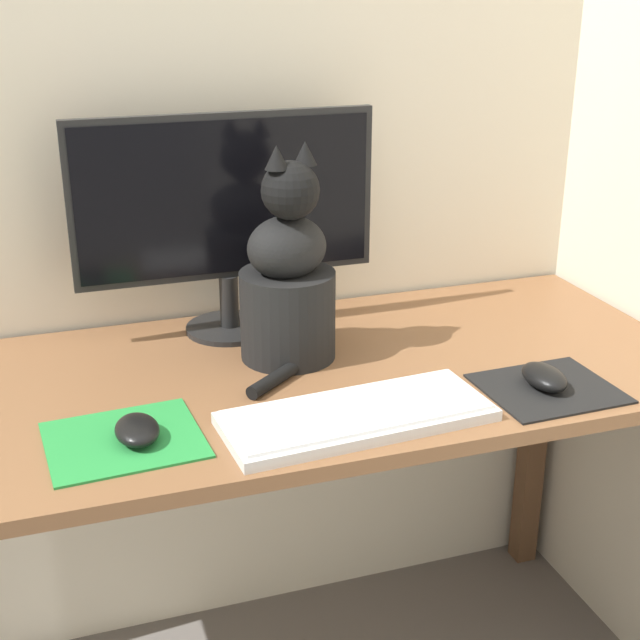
{
  "coord_description": "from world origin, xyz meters",
  "views": [
    {
      "loc": [
        -0.39,
        -1.34,
        1.38
      ],
      "look_at": [
        0.04,
        -0.07,
        0.85
      ],
      "focal_mm": 50.0,
      "sensor_mm": 36.0,
      "label": 1
    }
  ],
  "objects_px": {
    "monitor": "(226,210)",
    "computer_mouse_left": "(137,430)",
    "cat": "(288,282)",
    "keyboard": "(357,415)",
    "computer_mouse_right": "(544,377)"
  },
  "relations": [
    {
      "from": "monitor",
      "to": "cat",
      "type": "distance_m",
      "value": 0.2
    },
    {
      "from": "monitor",
      "to": "computer_mouse_left",
      "type": "distance_m",
      "value": 0.5
    },
    {
      "from": "monitor",
      "to": "computer_mouse_right",
      "type": "relative_size",
      "value": 5.59
    },
    {
      "from": "monitor",
      "to": "cat",
      "type": "height_order",
      "value": "monitor"
    },
    {
      "from": "keyboard",
      "to": "computer_mouse_right",
      "type": "relative_size",
      "value": 4.23
    },
    {
      "from": "monitor",
      "to": "computer_mouse_left",
      "type": "relative_size",
      "value": 5.88
    },
    {
      "from": "keyboard",
      "to": "cat",
      "type": "distance_m",
      "value": 0.3
    },
    {
      "from": "monitor",
      "to": "computer_mouse_right",
      "type": "bearing_deg",
      "value": -43.67
    },
    {
      "from": "monitor",
      "to": "keyboard",
      "type": "height_order",
      "value": "monitor"
    },
    {
      "from": "computer_mouse_left",
      "to": "cat",
      "type": "height_order",
      "value": "cat"
    },
    {
      "from": "keyboard",
      "to": "computer_mouse_left",
      "type": "xyz_separation_m",
      "value": [
        -0.33,
        0.04,
        0.01
      ]
    },
    {
      "from": "computer_mouse_right",
      "to": "monitor",
      "type": "bearing_deg",
      "value": 136.33
    },
    {
      "from": "monitor",
      "to": "computer_mouse_right",
      "type": "distance_m",
      "value": 0.64
    },
    {
      "from": "monitor",
      "to": "computer_mouse_right",
      "type": "xyz_separation_m",
      "value": [
        0.43,
        -0.42,
        -0.22
      ]
    },
    {
      "from": "computer_mouse_left",
      "to": "cat",
      "type": "xyz_separation_m",
      "value": [
        0.3,
        0.23,
        0.12
      ]
    }
  ]
}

